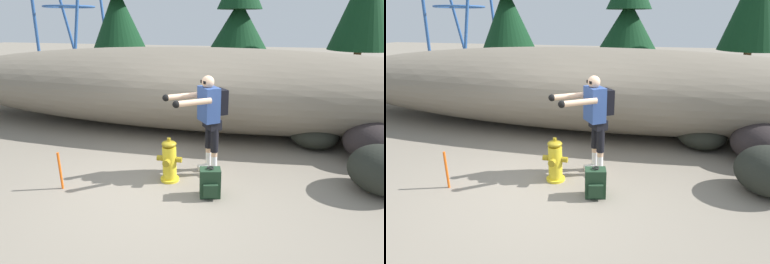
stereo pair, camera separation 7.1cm
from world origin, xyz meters
The scene contains 11 objects.
ground_plane centered at (0.00, 0.00, -0.02)m, with size 56.00×56.00×0.04m, color gray.
dirt_embankment centered at (0.00, 3.10, 0.94)m, with size 14.88×3.20×1.87m, color #756B5B.
fire_hydrant centered at (0.05, 0.22, 0.34)m, with size 0.40×0.35×0.73m.
utility_worker centered at (0.60, 0.63, 1.05)m, with size 1.01×0.90×1.66m.
spare_backpack centered at (0.78, -0.13, 0.22)m, with size 0.34×0.33×0.47m.
boulder_large centered at (3.46, 1.75, 0.38)m, with size 1.07×1.05×0.76m, color #292323.
boulder_mid centered at (2.49, 2.26, 0.29)m, with size 0.98×1.02×0.57m, color black.
boulder_small centered at (3.25, 0.58, 0.36)m, with size 0.97×0.95×0.73m, color black.
pine_tree_far_left centered at (-4.33, 8.02, 2.90)m, with size 2.34×2.34×5.47m.
pine_tree_left centered at (0.31, 8.86, 2.53)m, with size 2.67×2.67×4.66m.
survey_stake centered at (-1.49, -0.41, 0.30)m, with size 0.04×0.04×0.60m, color #E55914.
Camera 2 is at (1.51, -4.21, 2.47)m, focal length 29.83 mm.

